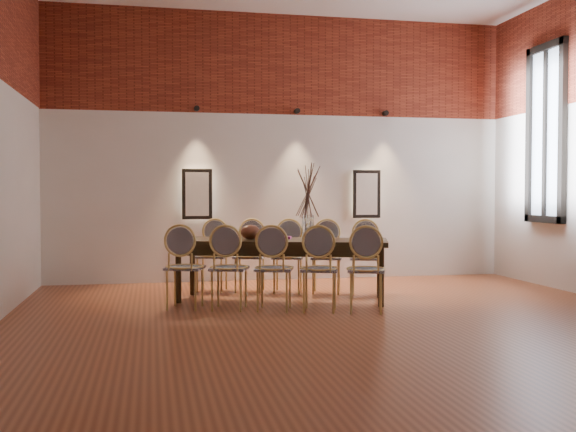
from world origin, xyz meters
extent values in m
cube|color=#964C2B|center=(0.00, 0.00, -0.01)|extent=(7.00, 7.00, 0.02)
cube|color=silver|center=(0.00, 3.55, 2.00)|extent=(7.00, 0.10, 4.00)
cube|color=silver|center=(0.00, -3.55, 2.00)|extent=(7.00, 0.10, 4.00)
cube|color=maroon|center=(0.00, 3.48, 3.25)|extent=(7.00, 0.02, 1.50)
cube|color=#FFEAC6|center=(-1.30, 3.45, 1.30)|extent=(0.36, 0.06, 0.66)
cube|color=#FFEAC6|center=(1.30, 3.45, 1.30)|extent=(0.36, 0.06, 0.66)
cylinder|color=black|center=(-1.30, 3.42, 2.55)|extent=(0.08, 0.10, 0.08)
cylinder|color=black|center=(0.20, 3.42, 2.55)|extent=(0.08, 0.10, 0.08)
cylinder|color=black|center=(1.60, 3.42, 2.55)|extent=(0.08, 0.10, 0.08)
cube|color=silver|center=(3.46, 2.00, 2.15)|extent=(0.02, 0.78, 2.38)
cube|color=black|center=(3.44, 2.00, 2.15)|extent=(0.08, 0.90, 2.50)
cube|color=black|center=(3.44, 2.00, 2.15)|extent=(0.06, 0.06, 2.40)
cube|color=#31200E|center=(-0.40, 1.55, 0.38)|extent=(2.69, 1.57, 0.75)
cylinder|color=silver|center=(-0.09, 1.45, 0.90)|extent=(0.14, 0.14, 0.30)
ellipsoid|color=brown|center=(-0.77, 1.62, 0.84)|extent=(0.24, 0.24, 0.18)
cube|color=#8C1F6D|center=(-0.39, 1.66, 0.77)|extent=(0.30, 0.25, 0.03)
camera|label=1|loc=(-1.96, -6.51, 1.32)|focal=42.00mm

